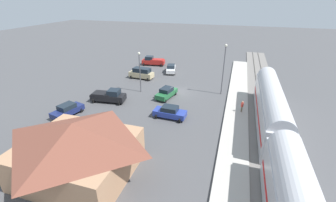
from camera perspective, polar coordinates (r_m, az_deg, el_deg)
ground_plane at (r=40.19m, az=2.69°, el=2.27°), size 200.00×200.00×0.00m
railway_track at (r=39.42m, az=22.78°, el=-0.12°), size 4.80×70.00×0.30m
platform at (r=39.10m, az=17.02°, el=0.69°), size 3.20×46.00×0.30m
passenger_train at (r=23.74m, az=26.44°, el=-10.45°), size 2.93×37.68×4.98m
station_building at (r=23.00m, az=-21.89°, el=-10.80°), size 10.62×9.35×5.44m
pedestrian_on_platform at (r=34.02m, az=18.08°, el=-1.12°), size 0.36×0.36×1.71m
pickup_black at (r=37.30m, az=-14.61°, el=1.27°), size 5.58×2.94×2.14m
sedan_blue at (r=31.46m, az=0.48°, el=-2.80°), size 4.58×2.44×1.74m
sedan_white at (r=50.25m, az=0.75°, el=8.12°), size 2.83×4.80×1.74m
suv_tan at (r=46.76m, az=-6.65°, el=6.98°), size 5.05×2.71×2.22m
pickup_red at (r=55.85m, az=-3.78°, el=9.99°), size 5.60×3.00×2.14m
sedan_green at (r=37.63m, az=-0.38°, el=2.10°), size 2.75×4.79×1.74m
sedan_navy at (r=35.03m, az=-23.92°, el=-2.07°), size 2.85×4.81×1.74m
light_pole_near_platform at (r=38.69m, az=13.88°, el=8.99°), size 0.44×0.44×8.56m
light_pole_lot_center at (r=39.12m, az=-7.12°, el=8.43°), size 0.44×0.44×7.03m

